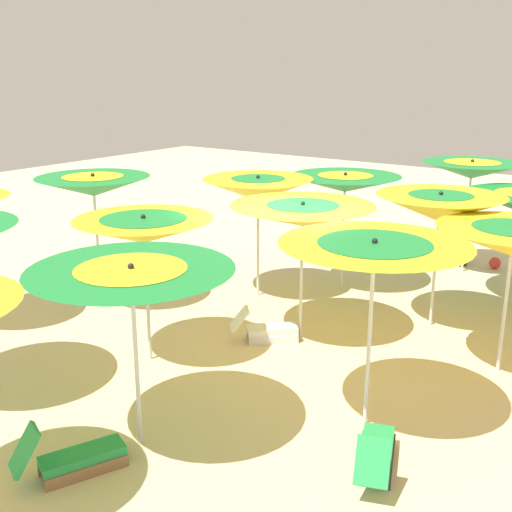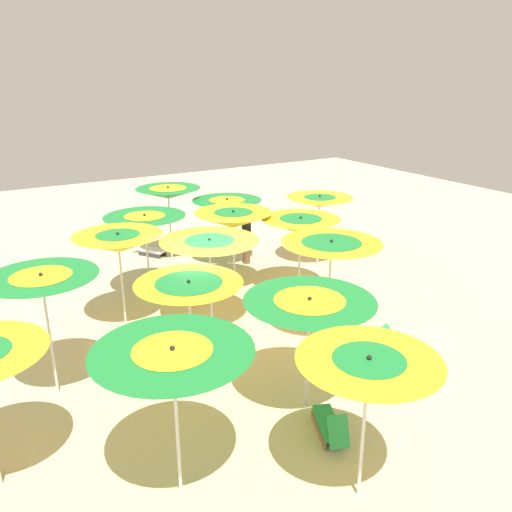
% 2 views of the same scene
% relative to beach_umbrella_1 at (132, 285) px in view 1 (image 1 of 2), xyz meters
% --- Properties ---
extents(ground, '(39.19, 39.19, 0.04)m').
position_rel_beach_umbrella_1_xyz_m(ground, '(3.40, 0.11, -1.98)').
color(ground, beige).
extents(beach_umbrella_1, '(2.29, 2.29, 2.21)m').
position_rel_beach_umbrella_1_xyz_m(beach_umbrella_1, '(0.00, 0.00, 0.00)').
color(beach_umbrella_1, silver).
rests_on(beach_umbrella_1, ground).
extents(beach_umbrella_2, '(2.22, 2.22, 2.39)m').
position_rel_beach_umbrella_1_xyz_m(beach_umbrella_2, '(1.90, -1.98, 0.20)').
color(beach_umbrella_2, silver).
rests_on(beach_umbrella_2, ground).
extents(beach_umbrella_6, '(2.01, 2.01, 2.25)m').
position_rel_beach_umbrella_1_xyz_m(beach_umbrella_6, '(1.68, 1.50, 0.06)').
color(beach_umbrella_6, silver).
rests_on(beach_umbrella_6, ground).
extents(beach_umbrella_7, '(2.27, 2.27, 2.28)m').
position_rel_beach_umbrella_1_xyz_m(beach_umbrella_7, '(3.71, 0.08, 0.09)').
color(beach_umbrella_7, silver).
rests_on(beach_umbrella_7, ground).
extents(beach_umbrella_8, '(2.09, 2.09, 2.33)m').
position_rel_beach_umbrella_1_xyz_m(beach_umbrella_8, '(5.45, -1.48, 0.10)').
color(beach_umbrella_8, silver).
rests_on(beach_umbrella_8, ground).
extents(beach_umbrella_11, '(2.00, 2.00, 2.49)m').
position_rel_beach_umbrella_1_xyz_m(beach_umbrella_11, '(2.78, 3.83, 0.30)').
color(beach_umbrella_11, silver).
rests_on(beach_umbrella_11, ground).
extents(beach_umbrella_12, '(2.06, 2.06, 2.35)m').
position_rel_beach_umbrella_1_xyz_m(beach_umbrella_12, '(4.95, 1.81, 0.13)').
color(beach_umbrella_12, silver).
rests_on(beach_umbrella_12, ground).
extents(beach_umbrella_13, '(2.15, 2.15, 2.34)m').
position_rel_beach_umbrella_1_xyz_m(beach_umbrella_13, '(6.29, 0.70, 0.16)').
color(beach_umbrella_13, silver).
rests_on(beach_umbrella_13, ground).
extents(beach_umbrella_14, '(2.04, 2.04, 2.44)m').
position_rel_beach_umbrella_1_xyz_m(beach_umbrella_14, '(8.77, -0.95, 0.26)').
color(beach_umbrella_14, silver).
rests_on(beach_umbrella_14, ground).
extents(lounger_0, '(1.23, 0.78, 0.69)m').
position_rel_beach_umbrella_1_xyz_m(lounger_0, '(-0.86, 0.14, -1.74)').
color(lounger_0, olive).
rests_on(lounger_0, ground).
extents(lounger_1, '(0.98, 1.03, 0.58)m').
position_rel_beach_umbrella_1_xyz_m(lounger_1, '(3.26, 0.43, -1.75)').
color(lounger_1, silver).
rests_on(lounger_1, ground).
extents(lounger_3, '(1.29, 0.77, 0.63)m').
position_rel_beach_umbrella_1_xyz_m(lounger_3, '(1.11, -2.49, -1.75)').
color(lounger_3, '#333338').
rests_on(lounger_3, ground).
extents(lounger_4, '(1.16, 0.93, 0.63)m').
position_rel_beach_umbrella_1_xyz_m(lounger_4, '(9.54, -0.48, -1.75)').
color(lounger_4, '#333338').
rests_on(lounger_4, ground).
extents(beach_ball, '(0.26, 0.26, 0.26)m').
position_rel_beach_umbrella_1_xyz_m(beach_ball, '(9.39, -1.47, -1.83)').
color(beach_ball, red).
rests_on(beach_ball, ground).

